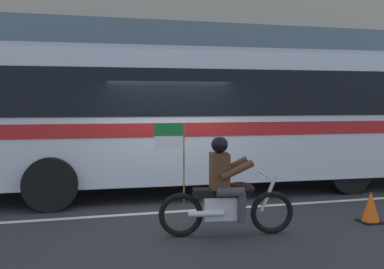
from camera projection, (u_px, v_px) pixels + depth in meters
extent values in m
plane|color=#2B2B2D|center=(171.00, 204.00, 8.66)|extent=(60.00, 60.00, 0.00)
cube|color=gray|center=(140.00, 164.00, 13.59)|extent=(28.00, 3.80, 0.15)
cube|color=silver|center=(177.00, 211.00, 8.08)|extent=(26.60, 0.14, 0.01)
cube|color=#4C606B|center=(133.00, 38.00, 15.05)|extent=(25.76, 0.10, 1.40)
cube|color=silver|center=(207.00, 117.00, 9.95)|extent=(11.20, 3.01, 2.70)
cube|color=black|center=(207.00, 94.00, 9.91)|extent=(10.31, 3.01, 0.96)
cube|color=red|center=(207.00, 126.00, 9.97)|extent=(10.98, 3.03, 0.28)
cube|color=#ADB1BA|center=(207.00, 57.00, 9.84)|extent=(10.97, 2.87, 0.16)
cylinder|color=black|center=(50.00, 184.00, 8.08)|extent=(1.04, 0.30, 1.04)
cylinder|color=black|center=(349.00, 171.00, 9.64)|extent=(1.04, 0.30, 1.04)
torus|color=black|center=(272.00, 212.00, 6.71)|extent=(0.70, 0.19, 0.69)
torus|color=black|center=(181.00, 215.00, 6.57)|extent=(0.70, 0.19, 0.69)
cube|color=silver|center=(224.00, 207.00, 6.63)|extent=(0.67, 0.37, 0.36)
ellipsoid|color=black|center=(240.00, 189.00, 6.63)|extent=(0.52, 0.35, 0.24)
cube|color=black|center=(211.00, 193.00, 6.59)|extent=(0.59, 0.34, 0.12)
cylinder|color=silver|center=(268.00, 194.00, 6.68)|extent=(0.28, 0.10, 0.58)
cylinder|color=silver|center=(264.00, 174.00, 6.65)|extent=(0.13, 0.64, 0.04)
cylinder|color=silver|center=(206.00, 214.00, 6.45)|extent=(0.56, 0.17, 0.09)
cube|color=#4C2D19|center=(219.00, 171.00, 6.58)|extent=(0.33, 0.40, 0.56)
sphere|color=black|center=(220.00, 145.00, 6.54)|extent=(0.26, 0.26, 0.26)
cylinder|color=#38383D|center=(226.00, 187.00, 6.79)|extent=(0.44, 0.21, 0.15)
cylinder|color=#38383D|center=(237.00, 202.00, 6.83)|extent=(0.13, 0.13, 0.46)
cylinder|color=#38383D|center=(230.00, 192.00, 6.43)|extent=(0.44, 0.21, 0.15)
cylinder|color=#38383D|center=(242.00, 207.00, 6.47)|extent=(0.13, 0.13, 0.46)
cylinder|color=#4C2D19|center=(232.00, 166.00, 6.79)|extent=(0.53, 0.18, 0.32)
cylinder|color=#4C2D19|center=(237.00, 170.00, 6.40)|extent=(0.53, 0.18, 0.32)
cylinder|color=olive|center=(184.00, 163.00, 6.51)|extent=(0.02, 0.02, 1.25)
cube|color=#197233|center=(169.00, 130.00, 6.45)|extent=(0.44, 0.08, 0.20)
cube|color=white|center=(169.00, 143.00, 6.46)|extent=(0.44, 0.08, 0.20)
cylinder|color=#4C8C3F|center=(146.00, 158.00, 12.35)|extent=(0.22, 0.22, 0.58)
sphere|color=#4C8C3F|center=(146.00, 146.00, 12.32)|extent=(0.20, 0.20, 0.20)
cylinder|color=#4C8C3F|center=(146.00, 158.00, 12.21)|extent=(0.09, 0.10, 0.09)
cone|color=#EA590F|center=(371.00, 207.00, 7.35)|extent=(0.32, 0.32, 0.55)
cube|color=black|center=(370.00, 221.00, 7.37)|extent=(0.36, 0.36, 0.03)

